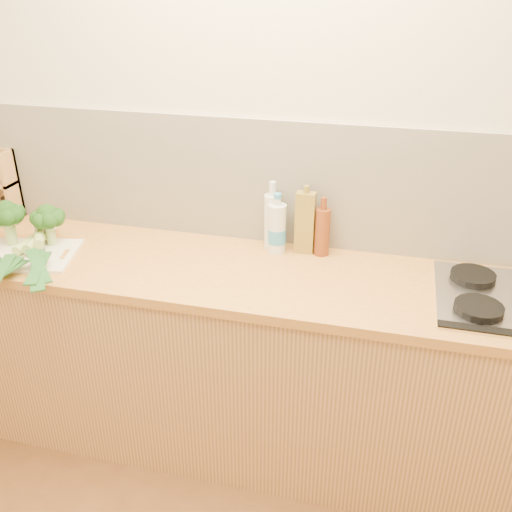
# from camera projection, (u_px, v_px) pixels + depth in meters

# --- Properties ---
(room_shell) EXTENTS (3.50, 3.50, 3.50)m
(room_shell) POSITION_uv_depth(u_px,v_px,m) (264.00, 183.00, 2.42)
(room_shell) COLOR beige
(room_shell) RESTS_ON ground
(counter) EXTENTS (3.20, 0.62, 0.90)m
(counter) POSITION_uv_depth(u_px,v_px,m) (248.00, 360.00, 2.50)
(counter) COLOR tan
(counter) RESTS_ON ground
(chopping_board) EXTENTS (0.46, 0.38, 0.01)m
(chopping_board) POSITION_uv_depth(u_px,v_px,m) (26.00, 255.00, 2.40)
(chopping_board) COLOR beige
(chopping_board) RESTS_ON counter
(broccoli_left) EXTENTS (0.15, 0.15, 0.20)m
(broccoli_left) POSITION_uv_depth(u_px,v_px,m) (7.00, 215.00, 2.42)
(broccoli_left) COLOR #9BBA6C
(broccoli_left) RESTS_ON chopping_board
(broccoli_right) EXTENTS (0.15, 0.15, 0.18)m
(broccoli_right) POSITION_uv_depth(u_px,v_px,m) (48.00, 218.00, 2.42)
(broccoli_right) COLOR #9BBA6C
(broccoli_right) RESTS_ON chopping_board
(leek_front) EXTENTS (0.10, 0.72, 0.04)m
(leek_front) POSITION_uv_depth(u_px,v_px,m) (18.00, 250.00, 2.37)
(leek_front) COLOR white
(leek_front) RESTS_ON chopping_board
(leek_mid) EXTENTS (0.14, 0.65, 0.04)m
(leek_mid) POSITION_uv_depth(u_px,v_px,m) (25.00, 251.00, 2.32)
(leek_mid) COLOR white
(leek_mid) RESTS_ON chopping_board
(leek_back) EXTENTS (0.37, 0.54, 0.04)m
(leek_back) POSITION_uv_depth(u_px,v_px,m) (39.00, 248.00, 2.31)
(leek_back) COLOR white
(leek_back) RESTS_ON chopping_board
(oil_tin) EXTENTS (0.08, 0.05, 0.30)m
(oil_tin) POSITION_uv_depth(u_px,v_px,m) (305.00, 222.00, 2.38)
(oil_tin) COLOR olive
(oil_tin) RESTS_ON counter
(glass_bottle) EXTENTS (0.07, 0.07, 0.30)m
(glass_bottle) POSITION_uv_depth(u_px,v_px,m) (272.00, 220.00, 2.43)
(glass_bottle) COLOR silver
(glass_bottle) RESTS_ON counter
(amber_bottle) EXTENTS (0.06, 0.06, 0.25)m
(amber_bottle) POSITION_uv_depth(u_px,v_px,m) (322.00, 231.00, 2.37)
(amber_bottle) COLOR brown
(amber_bottle) RESTS_ON counter
(water_bottle) EXTENTS (0.08, 0.08, 0.24)m
(water_bottle) POSITION_uv_depth(u_px,v_px,m) (277.00, 230.00, 2.40)
(water_bottle) COLOR silver
(water_bottle) RESTS_ON counter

